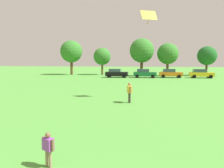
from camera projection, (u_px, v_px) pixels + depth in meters
ground_plane at (127, 83)px, 32.02m from camera, size 160.00×160.00×0.00m
child_kite_flyer at (48, 146)px, 6.73m from camera, size 0.48×0.35×1.11m
adult_bystander at (130, 91)px, 16.94m from camera, size 0.43×0.73×1.60m
kite at (149, 16)px, 18.20m from camera, size 1.44×1.01×1.16m
parked_car_black_0 at (116, 73)px, 41.80m from camera, size 4.30×2.02×1.68m
parked_car_green_1 at (144, 73)px, 41.34m from camera, size 4.30×2.02×1.68m
parked_car_orange_2 at (170, 73)px, 41.46m from camera, size 4.30×2.02×1.68m
parked_car_yellow_3 at (201, 73)px, 40.70m from camera, size 4.30×2.02×1.68m
tree_far_left at (71, 52)px, 49.68m from camera, size 5.05×5.05×7.87m
tree_left at (102, 57)px, 49.58m from camera, size 3.97×3.97×6.19m
tree_center at (142, 51)px, 45.18m from camera, size 5.06×5.06×7.89m
tree_right at (168, 54)px, 45.49m from camera, size 4.45×4.45×6.94m
tree_far_right at (207, 56)px, 46.57m from camera, size 4.08×4.08×6.36m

